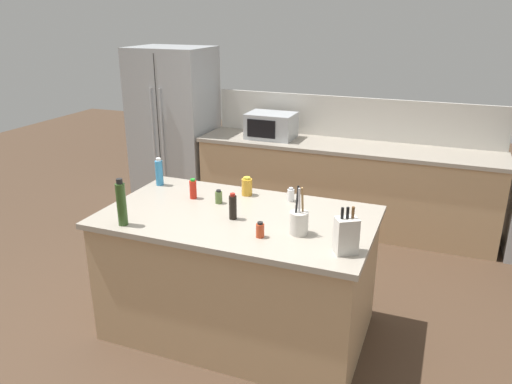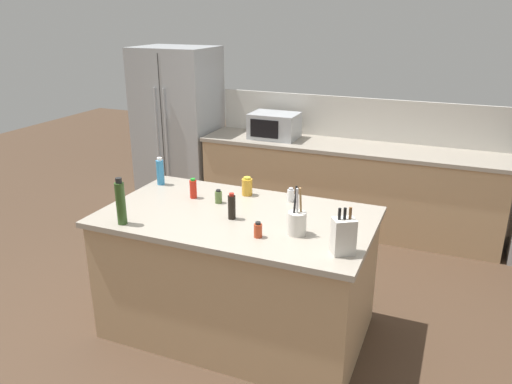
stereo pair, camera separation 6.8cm
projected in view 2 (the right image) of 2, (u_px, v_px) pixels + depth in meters
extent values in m
plane|color=#473323|center=(239.00, 327.00, 3.84)|extent=(14.00, 14.00, 0.00)
cube|color=tan|center=(346.00, 188.00, 5.48)|extent=(3.20, 0.62, 0.90)
cube|color=#9E9384|center=(348.00, 147.00, 5.32)|extent=(3.24, 0.66, 0.04)
cube|color=beige|center=(356.00, 118.00, 5.51)|extent=(3.20, 0.03, 0.46)
cube|color=tan|center=(238.00, 275.00, 3.68)|extent=(1.85, 1.04, 0.90)
cube|color=#9E9384|center=(237.00, 217.00, 3.52)|extent=(1.91, 1.10, 0.04)
cube|color=#ADB2B7|center=(179.00, 127.00, 6.12)|extent=(0.93, 0.72, 1.90)
cube|color=#2D2D2D|center=(162.00, 133.00, 5.81)|extent=(0.01, 0.00, 1.80)
cylinder|color=#ADB2B7|center=(157.00, 133.00, 5.82)|extent=(0.02, 0.02, 1.04)
cylinder|color=#ADB2B7|center=(166.00, 134.00, 5.77)|extent=(0.02, 0.02, 1.04)
cube|color=#ADB2B7|center=(275.00, 126.00, 5.57)|extent=(0.52, 0.38, 0.28)
cube|color=black|center=(264.00, 129.00, 5.42)|extent=(0.32, 0.01, 0.20)
cube|color=beige|center=(343.00, 236.00, 2.92)|extent=(0.16, 0.15, 0.22)
cylinder|color=black|center=(340.00, 214.00, 2.86)|extent=(0.02, 0.02, 0.07)
cylinder|color=black|center=(345.00, 214.00, 2.87)|extent=(0.02, 0.02, 0.07)
cylinder|color=brown|center=(350.00, 213.00, 2.87)|extent=(0.02, 0.02, 0.07)
cylinder|color=beige|center=(297.00, 223.00, 3.18)|extent=(0.12, 0.12, 0.15)
cylinder|color=olive|center=(301.00, 200.00, 3.13)|extent=(0.01, 0.05, 0.18)
cylinder|color=black|center=(295.00, 200.00, 3.14)|extent=(0.01, 0.05, 0.18)
cylinder|color=#B2B2B7|center=(297.00, 202.00, 3.11)|extent=(0.01, 0.03, 0.18)
cylinder|color=black|center=(231.00, 207.00, 3.42)|extent=(0.05, 0.05, 0.17)
cylinder|color=#B22319|center=(231.00, 194.00, 3.39)|extent=(0.03, 0.03, 0.02)
cylinder|color=#567038|center=(218.00, 197.00, 3.71)|extent=(0.05, 0.05, 0.09)
cylinder|color=black|center=(218.00, 191.00, 3.70)|extent=(0.03, 0.03, 0.02)
cylinder|color=silver|center=(291.00, 196.00, 3.74)|extent=(0.05, 0.05, 0.09)
cylinder|color=#B2B2B7|center=(291.00, 189.00, 3.72)|extent=(0.03, 0.03, 0.02)
cylinder|color=#2D4C1E|center=(121.00, 204.00, 3.32)|extent=(0.06, 0.06, 0.29)
cylinder|color=black|center=(119.00, 180.00, 3.26)|extent=(0.04, 0.04, 0.03)
cylinder|color=gold|center=(247.00, 187.00, 3.87)|extent=(0.08, 0.08, 0.13)
cylinder|color=gold|center=(247.00, 178.00, 3.84)|extent=(0.05, 0.05, 0.02)
cylinder|color=#3384BC|center=(160.00, 172.00, 4.09)|extent=(0.06, 0.06, 0.21)
cylinder|color=white|center=(159.00, 159.00, 4.05)|extent=(0.04, 0.04, 0.02)
cylinder|color=#B73D1E|center=(258.00, 231.00, 3.15)|extent=(0.05, 0.05, 0.09)
cylinder|color=black|center=(258.00, 223.00, 3.13)|extent=(0.03, 0.03, 0.02)
cylinder|color=red|center=(193.00, 189.00, 3.80)|extent=(0.05, 0.05, 0.14)
cylinder|color=green|center=(193.00, 180.00, 3.78)|extent=(0.04, 0.04, 0.02)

